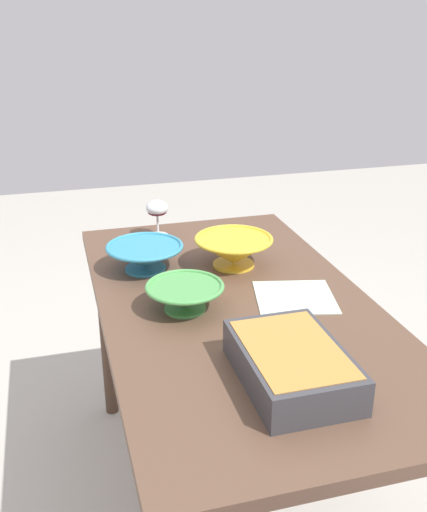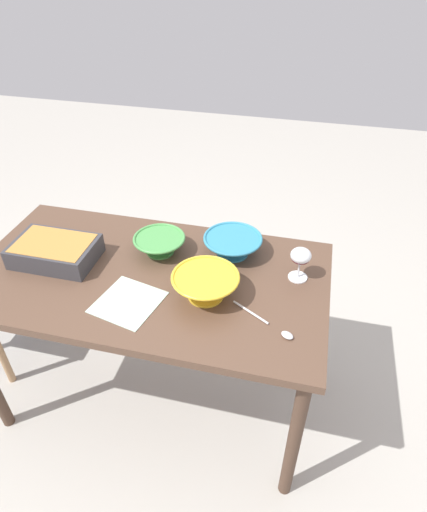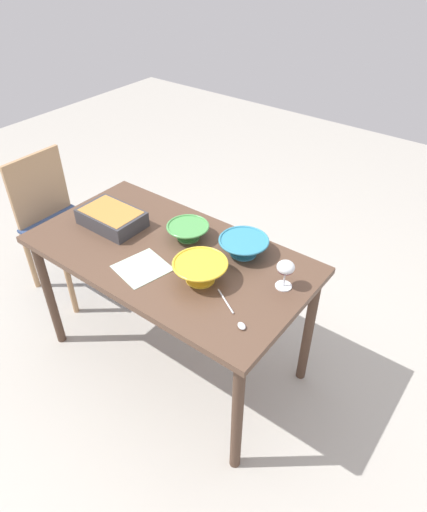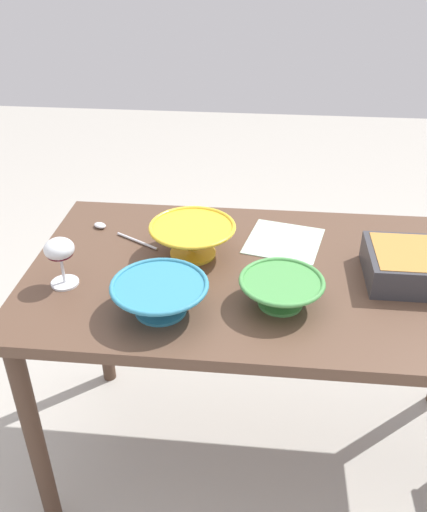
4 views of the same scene
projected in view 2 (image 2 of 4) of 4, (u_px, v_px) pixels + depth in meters
ground_plane at (162, 393)px, 2.21m from camera, size 8.00×8.00×0.00m
dining_table at (150, 290)px, 1.78m from camera, size 1.42×0.76×0.78m
wine_glass at (301, 258)px, 1.65m from camera, size 0.08×0.08×0.14m
casserole_dish at (55, 250)px, 1.78m from camera, size 0.33×0.22×0.09m
mixing_bowl at (206, 285)px, 1.60m from camera, size 0.25×0.25×0.10m
small_bowl at (233, 244)px, 1.81m from camera, size 0.24×0.24×0.09m
serving_bowl at (159, 244)px, 1.82m from camera, size 0.22×0.22×0.08m
serving_spoon at (274, 327)px, 1.50m from camera, size 0.24×0.15×0.01m
napkin at (128, 302)px, 1.60m from camera, size 0.26×0.27×0.00m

